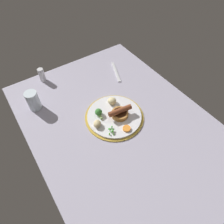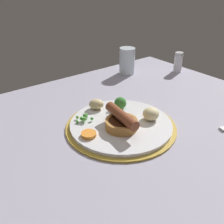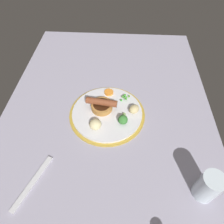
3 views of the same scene
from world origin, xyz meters
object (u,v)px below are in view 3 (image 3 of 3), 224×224
object	(u,v)px
pea_pile	(125,97)
sausage_pudding	(102,105)
broccoli_floret_near	(123,119)
carrot_slice_2	(109,92)
potato_chunk_1	(134,109)
drinking_glass	(208,186)
potato_chunk_0	(95,124)
fork	(33,183)
dinner_plate	(108,113)

from	to	relation	value
pea_pile	sausage_pudding	bearing A→B (deg)	121.92
broccoli_floret_near	carrot_slice_2	size ratio (longest dim) A/B	1.48
potato_chunk_1	drinking_glass	size ratio (longest dim) A/B	0.41
potato_chunk_0	drinking_glass	size ratio (longest dim) A/B	0.43
fork	drinking_glass	world-z (taller)	drinking_glass
broccoli_floret_near	potato_chunk_0	world-z (taller)	broccoli_floret_near
sausage_pudding	carrot_slice_2	world-z (taller)	sausage_pudding
potato_chunk_1	broccoli_floret_near	bearing A→B (deg)	142.44
carrot_slice_2	fork	size ratio (longest dim) A/B	0.20
pea_pile	fork	distance (cm)	43.54
potato_chunk_1	carrot_slice_2	bearing A→B (deg)	47.11
potato_chunk_1	fork	bearing A→B (deg)	133.15
dinner_plate	fork	distance (cm)	34.12
pea_pile	potato_chunk_0	distance (cm)	17.34
broccoli_floret_near	carrot_slice_2	bearing A→B (deg)	-150.89
potato_chunk_1	fork	xyz separation A→B (cm)	(-28.18, 30.06, -2.55)
potato_chunk_1	potato_chunk_0	bearing A→B (deg)	120.38
sausage_pudding	broccoli_floret_near	bearing A→B (deg)	150.30
sausage_pudding	pea_pile	xyz separation A→B (cm)	(5.35, -8.59, -0.89)
dinner_plate	fork	xyz separation A→B (cm)	(-27.45, 20.26, -0.27)
potato_chunk_0	fork	size ratio (longest dim) A/B	0.24
dinner_plate	potato_chunk_1	bearing A→B (deg)	-85.75
potato_chunk_1	dinner_plate	bearing A→B (deg)	94.25
potato_chunk_1	carrot_slice_2	xyz separation A→B (cm)	(9.15, 9.85, -1.01)
potato_chunk_1	fork	distance (cm)	41.28
pea_pile	broccoli_floret_near	xyz separation A→B (cm)	(-11.45, 0.51, 0.57)
sausage_pudding	carrot_slice_2	bearing A→B (deg)	-97.83
broccoli_floret_near	drinking_glass	xyz separation A→B (cm)	(-22.80, -23.31, 2.04)
fork	pea_pile	bearing A→B (deg)	-16.28
carrot_slice_2	drinking_glass	bearing A→B (deg)	-141.88
pea_pile	fork	xyz separation A→B (cm)	(-34.43, 26.57, -2.16)
fork	drinking_glass	size ratio (longest dim) A/B	1.77
pea_pile	carrot_slice_2	world-z (taller)	pea_pile
dinner_plate	carrot_slice_2	size ratio (longest dim) A/B	7.83
dinner_plate	broccoli_floret_near	world-z (taller)	broccoli_floret_near
sausage_pudding	fork	size ratio (longest dim) A/B	0.65
dinner_plate	drinking_glass	distance (cm)	40.14
pea_pile	potato_chunk_0	bearing A→B (deg)	144.77
pea_pile	carrot_slice_2	xyz separation A→B (cm)	(2.90, 6.35, -0.62)
potato_chunk_0	carrot_slice_2	world-z (taller)	potato_chunk_0
potato_chunk_0	potato_chunk_1	size ratio (longest dim) A/B	1.05
sausage_pudding	carrot_slice_2	size ratio (longest dim) A/B	3.22
sausage_pudding	carrot_slice_2	xyz separation A→B (cm)	(8.25, -2.24, -1.51)
sausage_pudding	potato_chunk_0	bearing A→B (deg)	88.27
dinner_plate	potato_chunk_1	world-z (taller)	potato_chunk_1
sausage_pudding	drinking_glass	xyz separation A→B (cm)	(-28.90, -31.39, 1.72)
pea_pile	carrot_slice_2	size ratio (longest dim) A/B	1.17
carrot_slice_2	fork	distance (cm)	42.48
sausage_pudding	potato_chunk_0	world-z (taller)	sausage_pudding
potato_chunk_1	carrot_slice_2	world-z (taller)	potato_chunk_1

